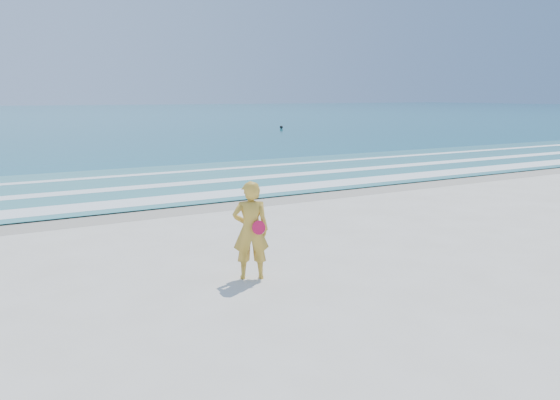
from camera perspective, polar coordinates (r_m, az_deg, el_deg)
ground at (r=10.35m, az=11.77°, el=-9.04°), size 400.00×400.00×0.00m
wet_sand at (r=17.85m, az=-7.55°, el=-0.47°), size 400.00×2.40×0.00m
ocean at (r=112.50m, az=-26.44°, el=7.99°), size 400.00×190.00×0.04m
shallow at (r=22.49m, az=-12.35°, el=1.83°), size 400.00×10.00×0.01m
foam_near at (r=19.03m, az=-9.02°, el=0.35°), size 400.00×1.40×0.01m
foam_mid at (r=21.74m, az=-11.72°, el=1.56°), size 400.00×0.90×0.01m
foam_far at (r=24.87m, az=-14.07°, el=2.62°), size 400.00×0.60×0.01m
buoy at (r=57.66m, az=0.14°, el=7.62°), size 0.34×0.34×0.34m
woman at (r=10.43m, az=-3.08°, el=-3.18°), size 0.82×0.70×1.91m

